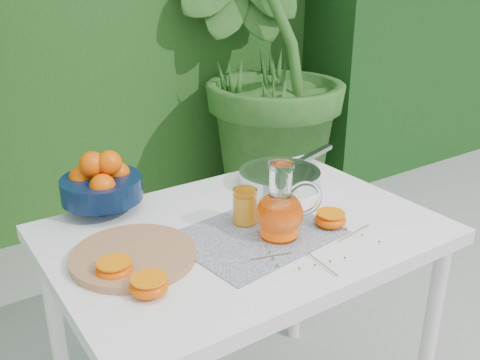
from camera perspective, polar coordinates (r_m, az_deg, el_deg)
hedge_backdrop at (r=3.30m, az=-20.85°, el=17.43°), size 8.00×1.65×2.50m
potted_plant_right at (r=3.02m, az=2.00°, el=12.62°), size 2.47×2.47×1.78m
white_table at (r=1.46m, az=0.44°, el=-7.94°), size 1.00×0.70×0.75m
placemat at (r=1.38m, az=1.77°, el=-5.85°), size 0.43×0.35×0.00m
cutting_board at (r=1.30m, az=-11.31°, el=-7.94°), size 0.36×0.36×0.02m
fruit_bowl at (r=1.54m, az=-14.57°, el=-0.34°), size 0.28×0.28×0.18m
juice_pitcher at (r=1.35m, az=4.36°, el=-3.36°), size 0.18×0.16×0.20m
juice_tumbler at (r=1.42m, az=0.53°, el=-2.88°), size 0.08×0.08×0.10m
saute_pan at (r=1.68m, az=4.33°, el=0.37°), size 0.47×0.32×0.05m
orange_halves at (r=1.26m, az=-3.56°, el=-8.01°), size 0.67×0.20×0.04m
thyme_sprigs at (r=1.32m, az=8.39°, el=-7.30°), size 0.37×0.20×0.01m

